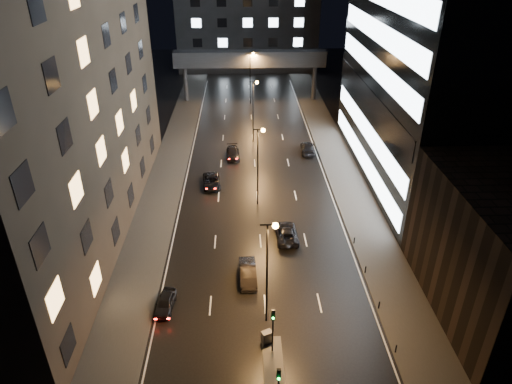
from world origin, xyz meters
The scene contains 23 objects.
ground centered at (0.00, 40.00, 0.00)m, with size 160.00×160.00×0.00m, color black.
sidewalk_left centered at (-12.50, 35.00, 0.07)m, with size 5.00×110.00×0.15m, color #383533.
sidewalk_right centered at (12.50, 35.00, 0.07)m, with size 5.00×110.00×0.15m, color #383533.
building_left centered at (-22.50, 24.00, 20.00)m, with size 15.00×48.00×40.00m, color #2D2319.
building_right_low centered at (20.00, 9.00, 6.00)m, with size 10.00×18.00×12.00m, color black.
building_right_glass centered at (25.00, 36.00, 22.50)m, with size 20.00×36.00×45.00m, color black.
building_far centered at (0.00, 98.00, 12.50)m, with size 34.00×14.00×25.00m, color #333335.
skybridge centered at (0.00, 70.00, 8.34)m, with size 30.00×3.00×10.00m.
median_island centered at (0.30, 2.00, 0.07)m, with size 1.60×8.00×0.15m, color #383533.
traffic_signal_near centered at (0.30, 4.49, 3.09)m, with size 0.28×0.34×4.40m.
traffic_signal_far centered at (0.30, -1.01, 3.09)m, with size 0.28×0.34×4.40m.
bollard_row centered at (10.20, 6.50, 0.45)m, with size 0.12×25.12×0.90m.
streetlight_near centered at (0.16, 8.00, 6.50)m, with size 1.45×0.50×10.15m.
streetlight_mid_a centered at (0.16, 28.00, 6.50)m, with size 1.45×0.50×10.15m.
streetlight_mid_b centered at (0.16, 48.00, 6.50)m, with size 1.45×0.50×10.15m.
streetlight_far centered at (0.16, 68.00, 6.50)m, with size 1.45×0.50×10.15m.
car_away_a centered at (-9.00, 9.83, 0.64)m, with size 1.50×3.74×1.27m, color black.
car_away_b centered at (-1.50, 13.58, 0.75)m, with size 1.59×4.57×1.51m, color black.
car_away_c centered at (-6.02, 33.02, 0.68)m, with size 2.26×4.89×1.36m, color black.
car_away_d centered at (-3.25, 42.10, 0.70)m, with size 1.95×4.79×1.39m, color black.
car_toward_a centered at (2.89, 20.44, 0.70)m, with size 2.33×5.05×1.40m, color black.
car_toward_b centered at (8.40, 43.61, 0.75)m, with size 2.09×5.15×1.49m, color black.
utility_cabinet centered at (-0.10, 5.41, 0.72)m, with size 0.84×0.57×1.13m, color #464648.
Camera 1 is at (-1.90, -21.37, 29.31)m, focal length 32.00 mm.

